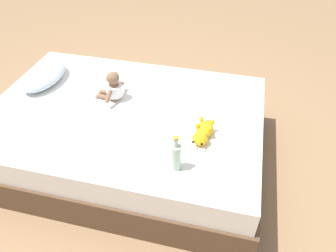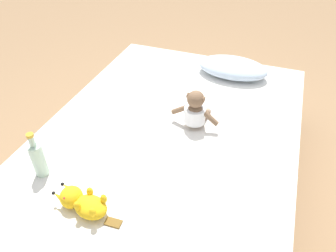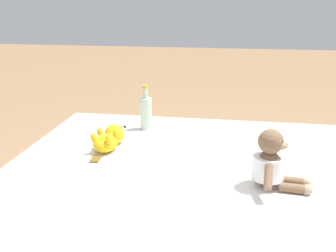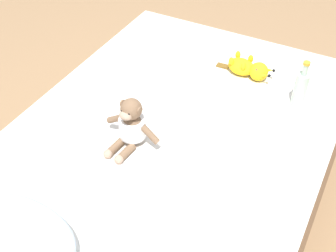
% 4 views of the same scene
% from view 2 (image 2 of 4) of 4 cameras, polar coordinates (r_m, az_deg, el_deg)
% --- Properties ---
extents(ground_plane, '(16.00, 16.00, 0.00)m').
position_cam_2_polar(ground_plane, '(2.12, -0.00, -10.87)').
color(ground_plane, '#93704C').
extents(bed, '(1.44, 2.07, 0.46)m').
position_cam_2_polar(bed, '(1.96, -0.00, -6.53)').
color(bed, brown).
rests_on(bed, ground_plane).
extents(pillow, '(0.50, 0.30, 0.12)m').
position_cam_2_polar(pillow, '(2.35, 11.45, 10.17)').
color(pillow, silver).
rests_on(pillow, bed).
extents(plush_monkey, '(0.29, 0.23, 0.24)m').
position_cam_2_polar(plush_monkey, '(1.80, 4.95, 2.61)').
color(plush_monkey, brown).
rests_on(plush_monkey, bed).
extents(plush_yellow_creature, '(0.33, 0.13, 0.10)m').
position_cam_2_polar(plush_yellow_creature, '(1.45, -15.03, -13.03)').
color(plush_yellow_creature, yellow).
rests_on(plush_yellow_creature, bed).
extents(glass_bottle, '(0.06, 0.06, 0.25)m').
position_cam_2_polar(glass_bottle, '(1.62, -22.16, -5.43)').
color(glass_bottle, '#B2D1B7').
rests_on(glass_bottle, bed).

